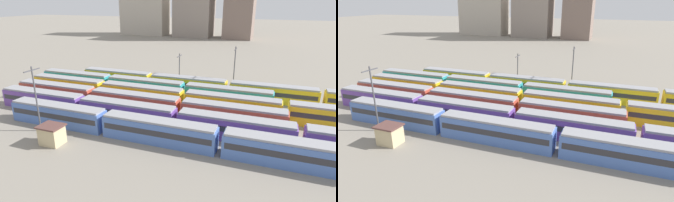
% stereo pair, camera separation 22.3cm
% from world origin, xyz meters
% --- Properties ---
extents(ground_plane, '(600.00, 600.00, 0.00)m').
position_xyz_m(ground_plane, '(0.00, 13.00, 0.00)').
color(ground_plane, gray).
extents(train_track_1, '(74.70, 3.06, 3.75)m').
position_xyz_m(train_track_1, '(19.50, 5.20, 1.90)').
color(train_track_1, '#6B429E').
rests_on(train_track_1, ground_plane).
extents(train_track_2, '(55.80, 3.06, 3.75)m').
position_xyz_m(train_track_2, '(8.95, 10.40, 1.90)').
color(train_track_2, '#BC4C38').
rests_on(train_track_2, ground_plane).
extents(train_track_3, '(74.70, 3.06, 3.75)m').
position_xyz_m(train_track_3, '(17.41, 15.60, 1.90)').
color(train_track_3, yellow).
rests_on(train_track_3, ground_plane).
extents(train_track_4, '(55.80, 3.06, 3.75)m').
position_xyz_m(train_track_4, '(6.36, 20.80, 1.90)').
color(train_track_4, teal).
rests_on(train_track_4, ground_plane).
extents(train_track_5, '(112.50, 3.06, 3.75)m').
position_xyz_m(train_track_5, '(43.33, 26.00, 1.90)').
color(train_track_5, yellow).
rests_on(train_track_5, ground_plane).
extents(catenary_pole_1, '(0.24, 3.20, 10.93)m').
position_xyz_m(catenary_pole_1, '(25.02, 29.05, 6.02)').
color(catenary_pole_1, '#4C4C51').
rests_on(catenary_pole_1, ground_plane).
extents(catenary_pole_2, '(0.24, 3.20, 10.96)m').
position_xyz_m(catenary_pole_2, '(-1.73, -3.19, 6.04)').
color(catenary_pole_2, '#4C4C51').
rests_on(catenary_pole_2, ground_plane).
extents(catenary_pole_3, '(0.24, 3.20, 8.56)m').
position_xyz_m(catenary_pole_3, '(11.84, 28.85, 4.80)').
color(catenary_pole_3, '#4C4C51').
rests_on(catenary_pole_3, ground_plane).
extents(signal_hut, '(3.60, 3.00, 3.04)m').
position_xyz_m(signal_hut, '(3.43, -6.19, 1.55)').
color(signal_hut, '#C6B284').
rests_on(signal_hut, ground_plane).
extents(distant_building_0, '(28.14, 14.04, 35.82)m').
position_xyz_m(distant_building_0, '(-45.93, 132.59, 17.91)').
color(distant_building_0, '#B2A899').
rests_on(distant_building_0, ground_plane).
extents(distant_building_1, '(21.36, 17.12, 26.85)m').
position_xyz_m(distant_building_1, '(-14.32, 132.59, 13.43)').
color(distant_building_1, gray).
rests_on(distant_building_1, ground_plane).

